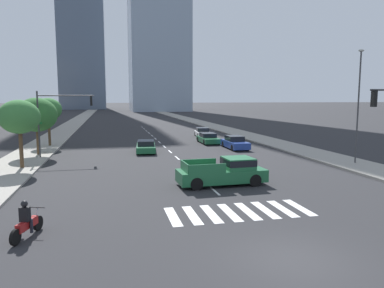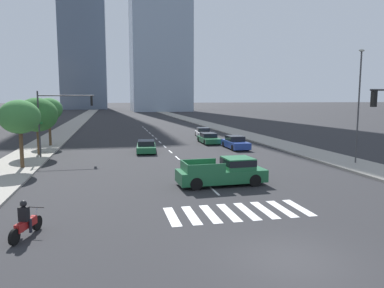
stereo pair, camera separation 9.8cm
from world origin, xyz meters
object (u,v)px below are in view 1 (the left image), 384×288
street_tree_nearest (19,117)px  street_tree_third (48,109)px  sedan_white_0 (203,133)px  street_lamp_east (359,99)px  sedan_green_3 (208,139)px  sedan_blue_1 (235,143)px  traffic_signal_far (60,111)px  motorcycle_lead (27,223)px  pickup_truck (226,172)px  sedan_green_2 (146,147)px  street_tree_second (37,115)px

street_tree_nearest → street_tree_third: bearing=90.0°
sedan_white_0 → street_lamp_east: bearing=21.8°
sedan_green_3 → street_tree_nearest: 22.06m
sedan_white_0 → sedan_blue_1: sedan_blue_1 is taller
sedan_green_3 → traffic_signal_far: traffic_signal_far is taller
traffic_signal_far → street_lamp_east: (23.57, -8.71, 1.09)m
motorcycle_lead → sedan_green_3: motorcycle_lead is taller
sedan_green_3 → traffic_signal_far: size_ratio=0.79×
sedan_green_3 → street_tree_nearest: bearing=-54.6°
motorcycle_lead → sedan_white_0: 37.70m
pickup_truck → sedan_white_0: bearing=76.5°
street_tree_third → pickup_truck: bearing=-57.7°
sedan_green_2 → street_tree_nearest: 12.56m
motorcycle_lead → street_lamp_east: (22.49, 10.88, 4.66)m
sedan_green_2 → street_lamp_east: 19.60m
motorcycle_lead → street_tree_third: size_ratio=0.40×
sedan_blue_1 → sedan_green_2: sedan_blue_1 is taller
motorcycle_lead → sedan_green_2: (6.65, 21.43, -0.03)m
street_tree_second → traffic_signal_far: bearing=-35.2°
sedan_white_0 → street_tree_nearest: (-19.04, -19.72, 3.37)m
street_tree_second → street_lamp_east: bearing=-21.7°
sedan_white_0 → street_tree_second: street_tree_second is taller
sedan_blue_1 → street_tree_third: (-19.40, 5.96, 3.47)m
motorcycle_lead → street_lamp_east: 25.41m
street_tree_third → sedan_green_3: bearing=-2.5°
street_tree_second → street_tree_nearest: bearing=-90.0°
sedan_blue_1 → street_tree_nearest: street_tree_nearest is taller
sedan_green_3 → street_tree_nearest: street_tree_nearest is taller
sedan_blue_1 → street_tree_second: size_ratio=0.87×
sedan_green_3 → street_lamp_east: bearing=26.6°
street_tree_third → sedan_green_2: bearing=-32.6°
pickup_truck → street_tree_third: bearing=120.3°
motorcycle_lead → street_tree_second: (-3.29, 21.14, 3.23)m
sedan_white_0 → sedan_blue_1: bearing=7.4°
sedan_white_0 → street_tree_nearest: size_ratio=0.88×
sedan_green_2 → sedan_green_3: (7.93, 5.58, 0.01)m
street_lamp_east → pickup_truck: bearing=-160.9°
sedan_white_0 → street_tree_third: size_ratio=0.86×
sedan_white_0 → street_tree_third: (-19.04, -6.47, 3.52)m
pickup_truck → street_lamp_east: bearing=17.1°
traffic_signal_far → street_tree_third: (-2.21, 8.20, -0.06)m
motorcycle_lead → sedan_white_0: size_ratio=0.46×
sedan_green_3 → street_tree_second: (-17.87, -5.86, 3.25)m
sedan_green_2 → street_lamp_east: bearing=-118.3°
sedan_green_3 → street_tree_third: street_tree_third is taller
pickup_truck → sedan_blue_1: 16.36m
motorcycle_lead → street_tree_third: (-3.29, 27.78, 3.51)m
sedan_white_0 → sedan_green_3: 7.34m
motorcycle_lead → sedan_white_0: motorcycle_lead is taller
street_tree_nearest → street_tree_third: 13.25m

